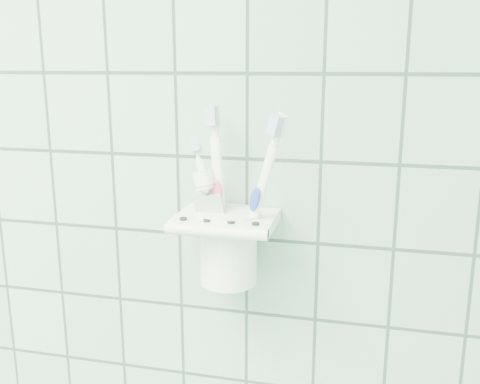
% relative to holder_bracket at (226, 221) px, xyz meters
% --- Properties ---
extents(holder_bracket, '(0.12, 0.10, 0.04)m').
position_rel_holder_bracket_xyz_m(holder_bracket, '(0.00, 0.00, 0.00)').
color(holder_bracket, white).
rests_on(holder_bracket, wall_back).
extents(cup, '(0.08, 0.08, 0.09)m').
position_rel_holder_bracket_xyz_m(cup, '(0.00, 0.00, -0.03)').
color(cup, white).
rests_on(cup, holder_bracket).
extents(toothbrush_pink, '(0.06, 0.05, 0.18)m').
position_rel_holder_bracket_xyz_m(toothbrush_pink, '(0.00, 0.02, 0.02)').
color(toothbrush_pink, white).
rests_on(toothbrush_pink, cup).
extents(toothbrush_blue, '(0.03, 0.04, 0.22)m').
position_rel_holder_bracket_xyz_m(toothbrush_blue, '(-0.00, -0.01, 0.04)').
color(toothbrush_blue, white).
rests_on(toothbrush_blue, cup).
extents(toothbrush_orange, '(0.07, 0.04, 0.22)m').
position_rel_holder_bracket_xyz_m(toothbrush_orange, '(0.01, 0.00, 0.04)').
color(toothbrush_orange, white).
rests_on(toothbrush_orange, cup).
extents(toothpaste_tube, '(0.06, 0.03, 0.15)m').
position_rel_holder_bracket_xyz_m(toothpaste_tube, '(-0.00, -0.01, 0.01)').
color(toothpaste_tube, silver).
rests_on(toothpaste_tube, cup).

